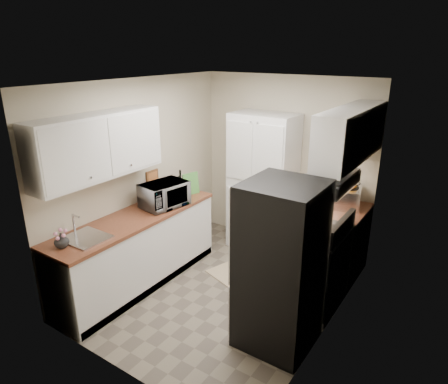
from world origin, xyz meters
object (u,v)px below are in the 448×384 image
at_px(wine_bottle, 181,183).
at_px(electric_range, 313,266).
at_px(pantry_cabinet, 263,183).
at_px(refrigerator, 280,266).
at_px(toaster_oven, 346,197).
at_px(microwave, 164,195).

bearing_deg(wine_bottle, electric_range, -2.99).
relative_size(pantry_cabinet, refrigerator, 1.18).
bearing_deg(pantry_cabinet, refrigerator, -56.54).
xyz_separation_m(electric_range, toaster_oven, (0.04, 0.92, 0.57)).
xyz_separation_m(pantry_cabinet, electric_range, (1.17, -0.93, -0.52)).
xyz_separation_m(wine_bottle, toaster_oven, (2.06, 0.81, -0.03)).
relative_size(electric_range, toaster_oven, 2.62).
relative_size(pantry_cabinet, electric_range, 1.77).
height_order(microwave, toaster_oven, microwave).
relative_size(electric_range, refrigerator, 0.66).
bearing_deg(microwave, pantry_cabinet, -18.97).
distance_m(microwave, toaster_oven, 2.32).
xyz_separation_m(refrigerator, wine_bottle, (-1.98, 0.91, 0.23)).
bearing_deg(refrigerator, toaster_oven, 87.55).
relative_size(refrigerator, wine_bottle, 5.46).
height_order(electric_range, microwave, microwave).
height_order(refrigerator, toaster_oven, refrigerator).
distance_m(refrigerator, microwave, 1.91).
height_order(pantry_cabinet, wine_bottle, pantry_cabinet).
bearing_deg(pantry_cabinet, wine_bottle, -135.79).
distance_m(electric_range, refrigerator, 0.88).
distance_m(pantry_cabinet, refrigerator, 2.07).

